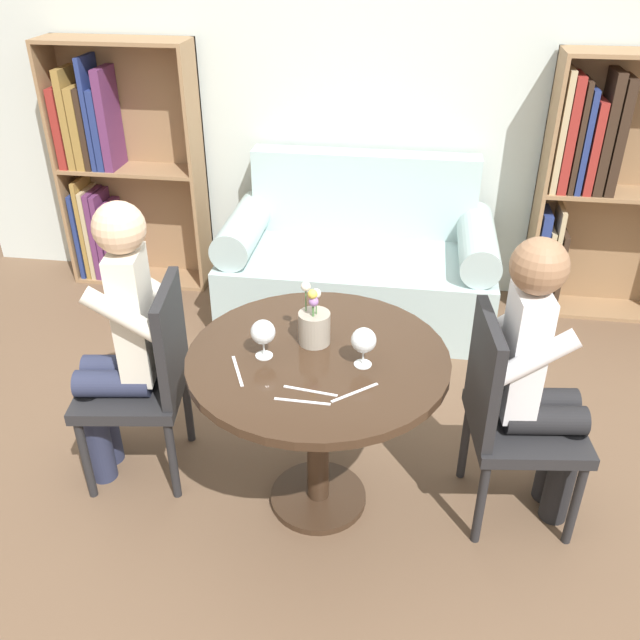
# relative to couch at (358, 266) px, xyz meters

# --- Properties ---
(ground_plane) EXTENTS (16.00, 16.00, 0.00)m
(ground_plane) POSITION_rel_couch_xyz_m (0.00, -1.60, -0.31)
(ground_plane) COLOR brown
(back_wall) EXTENTS (5.20, 0.05, 2.70)m
(back_wall) POSITION_rel_couch_xyz_m (0.00, 0.43, 1.04)
(back_wall) COLOR silver
(back_wall) RESTS_ON ground_plane
(round_table) EXTENTS (0.97, 0.97, 0.73)m
(round_table) POSITION_rel_couch_xyz_m (0.00, -1.60, 0.28)
(round_table) COLOR #382619
(round_table) RESTS_ON ground_plane
(couch) EXTENTS (1.57, 0.80, 0.92)m
(couch) POSITION_rel_couch_xyz_m (0.00, 0.00, 0.00)
(couch) COLOR #A8C1C1
(couch) RESTS_ON ground_plane
(bookshelf_left) EXTENTS (0.89, 0.28, 1.52)m
(bookshelf_left) POSITION_rel_couch_xyz_m (-1.59, 0.27, 0.43)
(bookshelf_left) COLOR #93704C
(bookshelf_left) RESTS_ON ground_plane
(bookshelf_right) EXTENTS (0.89, 0.28, 1.52)m
(bookshelf_right) POSITION_rel_couch_xyz_m (1.33, 0.27, 0.49)
(bookshelf_right) COLOR #93704C
(bookshelf_right) RESTS_ON ground_plane
(chair_left) EXTENTS (0.48, 0.48, 0.90)m
(chair_left) POSITION_rel_couch_xyz_m (-0.72, -1.50, 0.18)
(chair_left) COLOR #232326
(chair_left) RESTS_ON ground_plane
(chair_right) EXTENTS (0.47, 0.47, 0.90)m
(chair_right) POSITION_rel_couch_xyz_m (0.72, -1.53, 0.18)
(chair_right) COLOR #232326
(chair_right) RESTS_ON ground_plane
(person_left) EXTENTS (0.45, 0.38, 1.25)m
(person_left) POSITION_rel_couch_xyz_m (-0.81, -1.52, 0.35)
(person_left) COLOR #282D47
(person_left) RESTS_ON ground_plane
(person_right) EXTENTS (0.44, 0.37, 1.21)m
(person_right) POSITION_rel_couch_xyz_m (0.81, -1.51, 0.33)
(person_right) COLOR black
(person_right) RESTS_ON ground_plane
(wine_glass_left) EXTENTS (0.09, 0.09, 0.15)m
(wine_glass_left) POSITION_rel_couch_xyz_m (-0.19, -1.64, 0.52)
(wine_glass_left) COLOR white
(wine_glass_left) RESTS_ON round_table
(wine_glass_right) EXTENTS (0.09, 0.09, 0.15)m
(wine_glass_right) POSITION_rel_couch_xyz_m (0.17, -1.64, 0.52)
(wine_glass_right) COLOR white
(wine_glass_right) RESTS_ON round_table
(flower_vase) EXTENTS (0.12, 0.12, 0.25)m
(flower_vase) POSITION_rel_couch_xyz_m (-0.03, -1.52, 0.50)
(flower_vase) COLOR #9E9384
(flower_vase) RESTS_ON round_table
(knife_left_setting) EXTENTS (0.09, 0.18, 0.00)m
(knife_left_setting) POSITION_rel_couch_xyz_m (-0.27, -1.74, 0.42)
(knife_left_setting) COLOR silver
(knife_left_setting) RESTS_ON round_table
(fork_left_setting) EXTENTS (0.15, 0.13, 0.00)m
(fork_left_setting) POSITION_rel_couch_xyz_m (0.16, -1.81, 0.42)
(fork_left_setting) COLOR silver
(fork_left_setting) RESTS_ON round_table
(knife_right_setting) EXTENTS (0.19, 0.01, 0.00)m
(knife_right_setting) POSITION_rel_couch_xyz_m (-0.01, -1.88, 0.42)
(knife_right_setting) COLOR silver
(knife_right_setting) RESTS_ON round_table
(fork_right_setting) EXTENTS (0.19, 0.04, 0.00)m
(fork_right_setting) POSITION_rel_couch_xyz_m (0.01, -1.82, 0.42)
(fork_right_setting) COLOR silver
(fork_right_setting) RESTS_ON round_table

